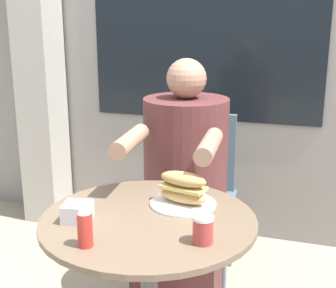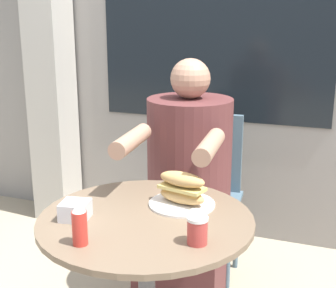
{
  "view_description": "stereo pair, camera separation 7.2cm",
  "coord_description": "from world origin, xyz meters",
  "px_view_note": "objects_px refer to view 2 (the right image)",
  "views": [
    {
      "loc": [
        0.51,
        -1.35,
        1.37
      ],
      "look_at": [
        0.0,
        0.21,
        0.91
      ],
      "focal_mm": 50.0,
      "sensor_mm": 36.0,
      "label": 1
    },
    {
      "loc": [
        0.58,
        -1.33,
        1.37
      ],
      "look_at": [
        0.0,
        0.21,
        0.91
      ],
      "focal_mm": 50.0,
      "sensor_mm": 36.0,
      "label": 2
    }
  ],
  "objects_px": {
    "drink_cup": "(197,230)",
    "condiment_bottle": "(80,224)",
    "sandwich_on_plate": "(182,191)",
    "cafe_table": "(147,267)",
    "diner_chair": "(206,181)",
    "seated_diner": "(187,208)"
  },
  "relations": [
    {
      "from": "seated_diner",
      "to": "sandwich_on_plate",
      "type": "distance_m",
      "value": 0.51
    },
    {
      "from": "cafe_table",
      "to": "sandwich_on_plate",
      "type": "xyz_separation_m",
      "value": [
        0.08,
        0.14,
        0.24
      ]
    },
    {
      "from": "cafe_table",
      "to": "drink_cup",
      "type": "bearing_deg",
      "value": -28.93
    },
    {
      "from": "sandwich_on_plate",
      "to": "condiment_bottle",
      "type": "bearing_deg",
      "value": -115.38
    },
    {
      "from": "condiment_bottle",
      "to": "diner_chair",
      "type": "bearing_deg",
      "value": 87.43
    },
    {
      "from": "drink_cup",
      "to": "sandwich_on_plate",
      "type": "bearing_deg",
      "value": 117.75
    },
    {
      "from": "cafe_table",
      "to": "drink_cup",
      "type": "height_order",
      "value": "drink_cup"
    },
    {
      "from": "diner_chair",
      "to": "condiment_bottle",
      "type": "bearing_deg",
      "value": 82.32
    },
    {
      "from": "seated_diner",
      "to": "drink_cup",
      "type": "distance_m",
      "value": 0.77
    },
    {
      "from": "cafe_table",
      "to": "seated_diner",
      "type": "distance_m",
      "value": 0.57
    },
    {
      "from": "diner_chair",
      "to": "condiment_bottle",
      "type": "distance_m",
      "value": 1.19
    },
    {
      "from": "cafe_table",
      "to": "diner_chair",
      "type": "bearing_deg",
      "value": 93.26
    },
    {
      "from": "cafe_table",
      "to": "seated_diner",
      "type": "relative_size",
      "value": 0.61
    },
    {
      "from": "cafe_table",
      "to": "diner_chair",
      "type": "height_order",
      "value": "diner_chair"
    },
    {
      "from": "diner_chair",
      "to": "seated_diner",
      "type": "distance_m",
      "value": 0.35
    },
    {
      "from": "diner_chair",
      "to": "sandwich_on_plate",
      "type": "height_order",
      "value": "diner_chair"
    },
    {
      "from": "diner_chair",
      "to": "sandwich_on_plate",
      "type": "xyz_separation_m",
      "value": [
        0.13,
        -0.78,
        0.24
      ]
    },
    {
      "from": "condiment_bottle",
      "to": "sandwich_on_plate",
      "type": "bearing_deg",
      "value": 64.62
    },
    {
      "from": "sandwich_on_plate",
      "to": "condiment_bottle",
      "type": "xyz_separation_m",
      "value": [
        -0.18,
        -0.39,
        0.01
      ]
    },
    {
      "from": "sandwich_on_plate",
      "to": "drink_cup",
      "type": "distance_m",
      "value": 0.3
    },
    {
      "from": "drink_cup",
      "to": "condiment_bottle",
      "type": "relative_size",
      "value": 0.64
    },
    {
      "from": "cafe_table",
      "to": "sandwich_on_plate",
      "type": "distance_m",
      "value": 0.29
    }
  ]
}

